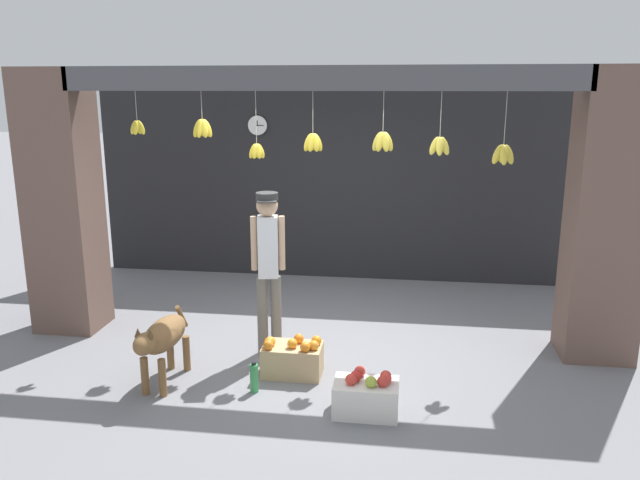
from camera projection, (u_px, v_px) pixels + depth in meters
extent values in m
plane|color=slate|center=(315.00, 350.00, 6.61)|extent=(60.00, 60.00, 0.00)
cube|color=#232326|center=(342.00, 178.00, 8.85)|extent=(7.06, 0.12, 2.92)
cube|color=brown|center=(63.00, 203.00, 6.93)|extent=(0.70, 0.60, 2.92)
cube|color=brown|center=(606.00, 218.00, 6.17)|extent=(0.70, 0.60, 2.92)
cube|color=#4C4C51|center=(316.00, 78.00, 6.06)|extent=(5.16, 0.24, 0.24)
cylinder|color=#B2AD99|center=(136.00, 106.00, 6.38)|extent=(0.01, 0.01, 0.30)
ellipsoid|color=yellow|center=(141.00, 128.00, 6.43)|extent=(0.11, 0.06, 0.16)
ellipsoid|color=yellow|center=(139.00, 127.00, 6.47)|extent=(0.06, 0.11, 0.16)
ellipsoid|color=yellow|center=(134.00, 127.00, 6.44)|extent=(0.11, 0.06, 0.16)
ellipsoid|color=yellow|center=(136.00, 128.00, 6.40)|extent=(0.06, 0.11, 0.16)
cylinder|color=#B2AD99|center=(202.00, 105.00, 6.32)|extent=(0.01, 0.01, 0.28)
ellipsoid|color=yellow|center=(207.00, 128.00, 6.37)|extent=(0.13, 0.07, 0.20)
ellipsoid|color=yellow|center=(207.00, 128.00, 6.41)|extent=(0.11, 0.12, 0.21)
ellipsoid|color=yellow|center=(203.00, 128.00, 6.42)|extent=(0.09, 0.13, 0.21)
ellipsoid|color=yellow|center=(199.00, 128.00, 6.40)|extent=(0.13, 0.10, 0.21)
ellipsoid|color=yellow|center=(198.00, 128.00, 6.36)|extent=(0.13, 0.10, 0.21)
ellipsoid|color=yellow|center=(200.00, 129.00, 6.33)|extent=(0.09, 0.13, 0.21)
ellipsoid|color=yellow|center=(204.00, 129.00, 6.33)|extent=(0.11, 0.12, 0.21)
cylinder|color=#B2AD99|center=(256.00, 118.00, 6.26)|extent=(0.01, 0.01, 0.52)
ellipsoid|color=yellow|center=(261.00, 151.00, 6.33)|extent=(0.11, 0.06, 0.17)
ellipsoid|color=yellow|center=(260.00, 151.00, 6.37)|extent=(0.09, 0.10, 0.17)
ellipsoid|color=yellow|center=(257.00, 151.00, 6.38)|extent=(0.07, 0.11, 0.17)
ellipsoid|color=yellow|center=(254.00, 151.00, 6.36)|extent=(0.11, 0.08, 0.17)
ellipsoid|color=yellow|center=(253.00, 151.00, 6.33)|extent=(0.11, 0.08, 0.17)
ellipsoid|color=yellow|center=(255.00, 151.00, 6.30)|extent=(0.07, 0.11, 0.17)
ellipsoid|color=yellow|center=(259.00, 151.00, 6.30)|extent=(0.09, 0.10, 0.17)
cylinder|color=#B2AD99|center=(313.00, 112.00, 6.12)|extent=(0.01, 0.01, 0.41)
ellipsoid|color=yellow|center=(318.00, 142.00, 6.18)|extent=(0.13, 0.07, 0.20)
ellipsoid|color=yellow|center=(316.00, 142.00, 6.22)|extent=(0.11, 0.12, 0.21)
ellipsoid|color=yellow|center=(313.00, 142.00, 6.24)|extent=(0.08, 0.13, 0.20)
ellipsoid|color=yellow|center=(309.00, 142.00, 6.22)|extent=(0.13, 0.10, 0.20)
ellipsoid|color=yellow|center=(308.00, 142.00, 6.18)|extent=(0.13, 0.10, 0.20)
ellipsoid|color=yellow|center=(311.00, 143.00, 6.15)|extent=(0.08, 0.13, 0.20)
ellipsoid|color=yellow|center=(315.00, 143.00, 6.15)|extent=(0.11, 0.12, 0.21)
cylinder|color=#B2AD99|center=(383.00, 112.00, 6.04)|extent=(0.01, 0.01, 0.39)
ellipsoid|color=gold|center=(388.00, 142.00, 6.10)|extent=(0.14, 0.07, 0.21)
ellipsoid|color=gold|center=(386.00, 141.00, 6.15)|extent=(0.11, 0.13, 0.22)
ellipsoid|color=gold|center=(380.00, 141.00, 6.16)|extent=(0.11, 0.13, 0.22)
ellipsoid|color=gold|center=(377.00, 141.00, 6.12)|extent=(0.14, 0.07, 0.21)
ellipsoid|color=gold|center=(380.00, 142.00, 6.07)|extent=(0.11, 0.13, 0.22)
ellipsoid|color=gold|center=(385.00, 142.00, 6.06)|extent=(0.11, 0.13, 0.22)
cylinder|color=#B2AD99|center=(441.00, 114.00, 5.95)|extent=(0.01, 0.01, 0.43)
ellipsoid|color=yellow|center=(445.00, 146.00, 6.01)|extent=(0.13, 0.07, 0.20)
ellipsoid|color=yellow|center=(439.00, 145.00, 6.07)|extent=(0.07, 0.13, 0.20)
ellipsoid|color=yellow|center=(434.00, 146.00, 6.03)|extent=(0.13, 0.07, 0.20)
ellipsoid|color=yellow|center=(440.00, 146.00, 5.97)|extent=(0.07, 0.13, 0.20)
cylinder|color=#B2AD99|center=(506.00, 118.00, 5.93)|extent=(0.01, 0.01, 0.50)
ellipsoid|color=gold|center=(509.00, 155.00, 6.00)|extent=(0.14, 0.08, 0.21)
ellipsoid|color=gold|center=(502.00, 154.00, 6.06)|extent=(0.08, 0.14, 0.21)
ellipsoid|color=gold|center=(498.00, 154.00, 6.02)|extent=(0.14, 0.08, 0.21)
ellipsoid|color=gold|center=(504.00, 155.00, 5.96)|extent=(0.08, 0.14, 0.21)
ellipsoid|color=brown|center=(165.00, 334.00, 5.79)|extent=(0.33, 0.73, 0.28)
cylinder|color=brown|center=(162.00, 378.00, 5.59)|extent=(0.07, 0.07, 0.36)
cylinder|color=brown|center=(145.00, 376.00, 5.63)|extent=(0.07, 0.07, 0.36)
cylinder|color=brown|center=(187.00, 353.00, 6.11)|extent=(0.07, 0.07, 0.36)
cylinder|color=brown|center=(170.00, 352.00, 6.14)|extent=(0.07, 0.07, 0.36)
ellipsoid|color=brown|center=(145.00, 344.00, 5.41)|extent=(0.20, 0.27, 0.19)
cone|color=brown|center=(150.00, 333.00, 5.37)|extent=(0.06, 0.06, 0.08)
cone|color=brown|center=(138.00, 332.00, 5.39)|extent=(0.06, 0.06, 0.08)
cylinder|color=brown|center=(182.00, 316.00, 6.16)|extent=(0.06, 0.22, 0.29)
cylinder|color=#6B665B|center=(276.00, 315.00, 6.44)|extent=(0.11, 0.11, 0.84)
cylinder|color=#6B665B|center=(263.00, 316.00, 6.44)|extent=(0.11, 0.11, 0.84)
cube|color=silver|center=(268.00, 247.00, 6.27)|extent=(0.23, 0.20, 0.63)
cylinder|color=tan|center=(282.00, 243.00, 6.26)|extent=(0.06, 0.06, 0.55)
cylinder|color=tan|center=(254.00, 243.00, 6.25)|extent=(0.06, 0.06, 0.55)
sphere|color=tan|center=(267.00, 206.00, 6.16)|extent=(0.22, 0.22, 0.22)
cylinder|color=#2D2D2D|center=(267.00, 196.00, 6.14)|extent=(0.22, 0.22, 0.08)
cube|color=#2D2D2D|center=(267.00, 202.00, 6.05)|extent=(0.20, 0.15, 0.01)
cube|color=tan|center=(293.00, 360.00, 6.02)|extent=(0.57, 0.36, 0.30)
sphere|color=orange|center=(270.00, 342.00, 5.98)|extent=(0.10, 0.10, 0.10)
sphere|color=orange|center=(292.00, 344.00, 5.93)|extent=(0.10, 0.10, 0.10)
sphere|color=orange|center=(316.00, 341.00, 6.00)|extent=(0.10, 0.10, 0.10)
sphere|color=orange|center=(314.00, 346.00, 5.89)|extent=(0.10, 0.10, 0.10)
sphere|color=orange|center=(305.00, 347.00, 5.85)|extent=(0.10, 0.10, 0.10)
sphere|color=orange|center=(268.00, 345.00, 5.90)|extent=(0.10, 0.10, 0.10)
sphere|color=orange|center=(299.00, 339.00, 6.05)|extent=(0.10, 0.10, 0.10)
sphere|color=orange|center=(269.00, 342.00, 5.96)|extent=(0.10, 0.10, 0.10)
cube|color=silver|center=(366.00, 398.00, 5.30)|extent=(0.55, 0.36, 0.29)
sphere|color=red|center=(386.00, 376.00, 5.29)|extent=(0.10, 0.10, 0.10)
sphere|color=#99B238|center=(371.00, 382.00, 5.19)|extent=(0.10, 0.10, 0.10)
sphere|color=red|center=(360.00, 371.00, 5.38)|extent=(0.10, 0.10, 0.10)
sphere|color=red|center=(383.00, 382.00, 5.19)|extent=(0.10, 0.10, 0.10)
sphere|color=red|center=(351.00, 380.00, 5.23)|extent=(0.10, 0.10, 0.10)
sphere|color=red|center=(386.00, 378.00, 5.25)|extent=(0.10, 0.10, 0.10)
sphere|color=red|center=(356.00, 377.00, 5.28)|extent=(0.10, 0.10, 0.10)
cylinder|color=#38934C|center=(254.00, 378.00, 5.68)|extent=(0.08, 0.08, 0.27)
cylinder|color=black|center=(254.00, 363.00, 5.64)|extent=(0.04, 0.04, 0.03)
cylinder|color=black|center=(258.00, 125.00, 8.77)|extent=(0.29, 0.01, 0.29)
cylinder|color=white|center=(257.00, 125.00, 8.76)|extent=(0.27, 0.02, 0.27)
cube|color=black|center=(257.00, 123.00, 8.74)|extent=(0.01, 0.01, 0.08)
cube|color=black|center=(260.00, 125.00, 8.74)|extent=(0.10, 0.01, 0.01)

